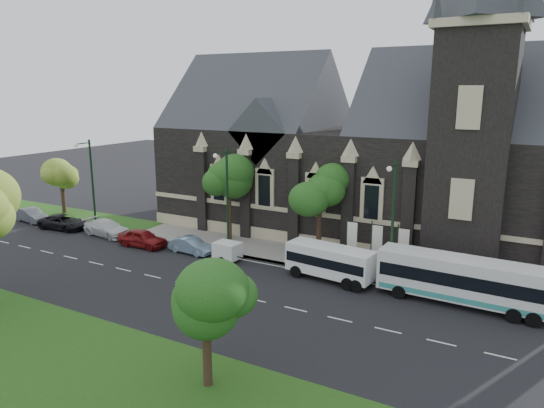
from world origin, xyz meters
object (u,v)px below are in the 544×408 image
Objects in this scene: tree_park_east at (211,293)px; sedan at (191,245)px; street_lamp_far at (91,179)px; banner_flag_left at (350,238)px; street_lamp_mid at (226,196)px; car_far_red at (143,238)px; tree_walk_left at (232,180)px; car_far_black at (63,222)px; car_far_grey at (31,215)px; tree_walk_right at (323,188)px; street_lamp_near at (392,215)px; box_trailer at (227,251)px; shuttle_bus at (330,261)px; car_far_white at (107,228)px; banner_flag_center at (375,242)px; tour_coach at (463,280)px; banner_flag_right at (401,246)px; tree_walk_far at (63,174)px.

tree_park_east is 1.52× the size of sedan.
banner_flag_left is at bearing 4.15° from street_lamp_far.
street_lamp_far is (-16.00, 0.00, 0.00)m from street_lamp_mid.
tree_park_east is at bearing -130.73° from car_far_red.
street_lamp_mid is 16.00m from street_lamp_far.
sedan is at bearing -102.47° from tree_walk_left.
car_far_black reaches higher than sedan.
car_far_red is 16.43m from car_far_grey.
tree_walk_right is 7.72m from street_lamp_near.
box_trailer is at bearing -89.81° from sedan.
banner_flag_left is 3.35m from shuttle_bus.
street_lamp_mid is at bearing 0.00° from street_lamp_far.
street_lamp_far is 1.72× the size of car_far_white.
banner_flag_center is 4.05m from shuttle_bus.
car_far_grey is (-8.17, -1.12, -4.39)m from street_lamp_far.
car_far_red is (8.24, -1.92, -4.32)m from street_lamp_far.
car_far_black is (-5.69, -0.37, -0.04)m from car_far_white.
car_far_white is at bearing -173.00° from banner_flag_left.
tree_walk_right reaches higher than tree_park_east.
banner_flag_left is (0.11, 18.32, -2.24)m from tree_park_east.
street_lamp_mid reaches higher than tour_coach.
tour_coach is at bearing 7.02° from shuttle_bus.
tree_walk_right is at bearing 166.40° from banner_flag_right.
car_far_grey is at bearing -177.35° from street_lamp_mid.
shuttle_bus is at bearing -82.98° from car_far_grey.
car_far_white is at bearing -174.06° from shuttle_bus.
banner_flag_center is at bearing -80.97° from car_far_red.
banner_flag_center is at bearing -6.89° from tree_walk_left.
street_lamp_mid reaches higher than car_far_black.
tour_coach is 2.34× the size of car_far_red.
street_lamp_mid is 1.00× the size of street_lamp_far.
tree_walk_right is 1.02× the size of tree_walk_left.
tour_coach reaches higher than box_trailer.
tree_park_east is 37.80m from car_far_grey.
tree_walk_far is at bearing 178.23° from banner_flag_right.
car_far_white is 1.02× the size of car_far_black.
tree_walk_far reaches higher than sedan.
car_far_red is (-17.74, -0.62, -0.69)m from shuttle_bus.
street_lamp_far reaches higher than tree_park_east.
banner_flag_center is at bearing 157.29° from tour_coach.
car_far_grey is (-34.35, 15.30, -3.89)m from tree_park_east.
banner_flag_left is 0.37× the size of tour_coach.
tree_walk_right is 1.95× the size of banner_flag_center.
street_lamp_far is at bearing -171.14° from tree_walk_right.
banner_flag_left is 18.52m from car_far_red.
banner_flag_left is at bearing -77.65° from car_far_grey.
car_far_red is at bearing -13.11° from street_lamp_far.
tree_walk_right is 1.51× the size of car_far_black.
car_far_black is at bearing -155.03° from street_lamp_far.
tree_walk_far reaches higher than banner_flag_left.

